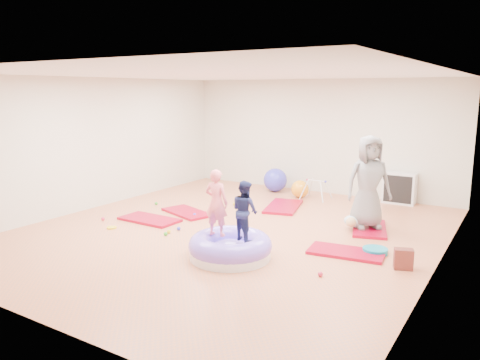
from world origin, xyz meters
The scene contains 19 objects.
room centered at (0.00, 0.00, 1.40)m, with size 7.01×8.01×2.81m.
gym_mat_front_left centered at (-1.74, -0.27, 0.02)m, with size 1.20×0.60×0.05m, color #9C0223.
gym_mat_mid_left centered at (-1.45, 0.55, 0.02)m, with size 1.15×0.58×0.05m, color #9C0223.
gym_mat_center_back centered at (0.03, 2.05, 0.03)m, with size 1.30×0.65×0.05m, color #9C0223.
gym_mat_right centered at (2.19, -0.07, 0.02)m, with size 1.16×0.58×0.05m, color #9C0223.
gym_mat_rear_right centered at (2.12, 1.41, 0.02)m, with size 1.17×0.59×0.05m, color #9C0223.
inflatable_cushion centered at (0.74, -1.17, 0.16)m, with size 1.28×1.28×0.40m.
child_pink centered at (0.50, -1.18, 0.89)m, with size 0.38×0.25×1.04m, color #FF717C.
child_navy centered at (0.99, -1.15, 0.82)m, with size 0.44×0.34×0.91m, color #1B214F.
adult_caregiver centered at (2.06, 1.40, 0.89)m, with size 0.83×0.54×1.69m, color slate.
infant centered at (1.87, 1.23, 0.17)m, with size 0.39×0.39×0.23m.
ball_pit_balls centered at (-0.81, -0.25, 0.04)m, with size 4.80×2.87×0.07m.
exercise_ball_blue centered at (-0.90, 3.44, 0.30)m, with size 0.59×0.59×0.59m, color #3537C6.
exercise_ball_orange centered at (-0.08, 3.14, 0.21)m, with size 0.42×0.42×0.42m, color orange.
infant_play_gym centered at (0.34, 3.13, 0.31)m, with size 0.61×0.58×0.47m.
cube_shelf centered at (2.07, 3.79, 0.36)m, with size 0.71×0.35×0.71m.
balance_disc centered at (2.57, 0.19, 0.04)m, with size 0.39×0.39×0.09m, color teal.
backpack centered at (3.10, -0.25, 0.15)m, with size 0.26×0.16×0.30m, color #9E3225.
yellow_toy centered at (-1.98, -1.04, 0.01)m, with size 0.18×0.18×0.03m, color #DAC20D.
Camera 1 is at (4.47, -6.88, 2.53)m, focal length 35.00 mm.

